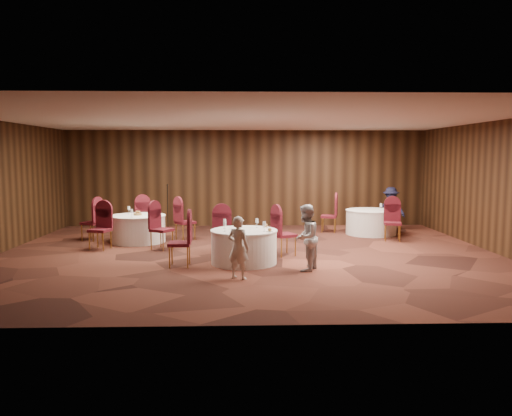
{
  "coord_description": "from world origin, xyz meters",
  "views": [
    {
      "loc": [
        -0.17,
        -11.73,
        2.35
      ],
      "look_at": [
        0.2,
        0.2,
        1.1
      ],
      "focal_mm": 35.0,
      "sensor_mm": 36.0,
      "label": 1
    }
  ],
  "objects_px": {
    "table_left": "(138,228)",
    "mic_stand": "(168,217)",
    "table_main": "(244,246)",
    "woman_b": "(306,238)",
    "man_c": "(391,209)",
    "woman_a": "(238,248)",
    "table_right": "(371,222)"
  },
  "relations": [
    {
      "from": "table_left",
      "to": "man_c",
      "type": "distance_m",
      "value": 7.79
    },
    {
      "from": "table_main",
      "to": "table_right",
      "type": "xyz_separation_m",
      "value": [
        3.85,
        3.94,
        0.0
      ]
    },
    {
      "from": "table_left",
      "to": "woman_a",
      "type": "height_order",
      "value": "woman_a"
    },
    {
      "from": "table_main",
      "to": "table_right",
      "type": "distance_m",
      "value": 5.51
    },
    {
      "from": "table_main",
      "to": "table_right",
      "type": "relative_size",
      "value": 0.96
    },
    {
      "from": "man_c",
      "to": "table_left",
      "type": "bearing_deg",
      "value": -137.25
    },
    {
      "from": "man_c",
      "to": "table_main",
      "type": "bearing_deg",
      "value": -106.28
    },
    {
      "from": "table_right",
      "to": "mic_stand",
      "type": "bearing_deg",
      "value": 169.4
    },
    {
      "from": "man_c",
      "to": "table_right",
      "type": "bearing_deg",
      "value": -108.59
    },
    {
      "from": "woman_b",
      "to": "man_c",
      "type": "xyz_separation_m",
      "value": [
        3.41,
        5.45,
        0.0
      ]
    },
    {
      "from": "table_main",
      "to": "woman_b",
      "type": "height_order",
      "value": "woman_b"
    },
    {
      "from": "woman_a",
      "to": "woman_b",
      "type": "height_order",
      "value": "woman_b"
    },
    {
      "from": "table_left",
      "to": "woman_b",
      "type": "height_order",
      "value": "woman_b"
    },
    {
      "from": "mic_stand",
      "to": "man_c",
      "type": "xyz_separation_m",
      "value": [
        7.07,
        -0.41,
        0.27
      ]
    },
    {
      "from": "table_left",
      "to": "woman_a",
      "type": "distance_m",
      "value": 5.03
    },
    {
      "from": "man_c",
      "to": "woman_a",
      "type": "bearing_deg",
      "value": -99.53
    },
    {
      "from": "woman_b",
      "to": "table_main",
      "type": "bearing_deg",
      "value": -93.55
    },
    {
      "from": "table_right",
      "to": "woman_a",
      "type": "relative_size",
      "value": 1.24
    },
    {
      "from": "table_left",
      "to": "table_right",
      "type": "relative_size",
      "value": 0.99
    },
    {
      "from": "table_right",
      "to": "table_left",
      "type": "bearing_deg",
      "value": -170.27
    },
    {
      "from": "table_right",
      "to": "woman_a",
      "type": "xyz_separation_m",
      "value": [
        -3.97,
        -5.35,
        0.23
      ]
    },
    {
      "from": "table_main",
      "to": "woman_b",
      "type": "bearing_deg",
      "value": -30.58
    },
    {
      "from": "woman_a",
      "to": "man_c",
      "type": "relative_size",
      "value": 0.89
    },
    {
      "from": "mic_stand",
      "to": "man_c",
      "type": "height_order",
      "value": "mic_stand"
    },
    {
      "from": "table_main",
      "to": "woman_b",
      "type": "xyz_separation_m",
      "value": [
        1.26,
        -0.74,
        0.31
      ]
    },
    {
      "from": "table_left",
      "to": "man_c",
      "type": "relative_size",
      "value": 1.09
    },
    {
      "from": "table_left",
      "to": "mic_stand",
      "type": "bearing_deg",
      "value": 78.41
    },
    {
      "from": "table_right",
      "to": "table_main",
      "type": "bearing_deg",
      "value": -134.31
    },
    {
      "from": "table_left",
      "to": "table_main",
      "type": "bearing_deg",
      "value": -44.1
    },
    {
      "from": "woman_a",
      "to": "woman_b",
      "type": "bearing_deg",
      "value": -125.33
    },
    {
      "from": "table_main",
      "to": "woman_a",
      "type": "bearing_deg",
      "value": -94.73
    },
    {
      "from": "mic_stand",
      "to": "woman_b",
      "type": "distance_m",
      "value": 6.91
    }
  ]
}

